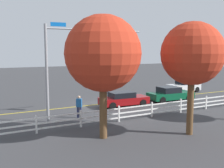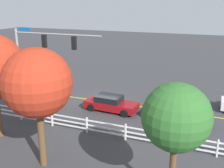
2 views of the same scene
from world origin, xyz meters
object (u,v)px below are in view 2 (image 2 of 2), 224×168
Objects in this scene: tree_0 at (37,83)px; tree_1 at (176,118)px; car_1 at (177,112)px; car_2 at (111,103)px; pedestrian at (46,101)px.

tree_0 is 1.16× the size of tree_1.
car_2 is at bearing -175.72° from car_1.
car_1 is 11.60m from tree_0.
car_2 is at bearing -54.48° from tree_1.
tree_0 reaches higher than car_1.
tree_0 is (0.57, 8.86, 4.19)m from car_2.
car_1 is 10.19m from tree_1.
car_1 is at bearing -82.97° from tree_1.
pedestrian reaches higher than car_1.
pedestrian is (10.59, 2.16, 0.26)m from car_1.
pedestrian is 9.03m from tree_0.
car_2 is 12.07m from tree_1.
car_1 is 1.05× the size of car_2.
pedestrian reaches higher than car_2.
tree_1 reaches higher than car_1.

